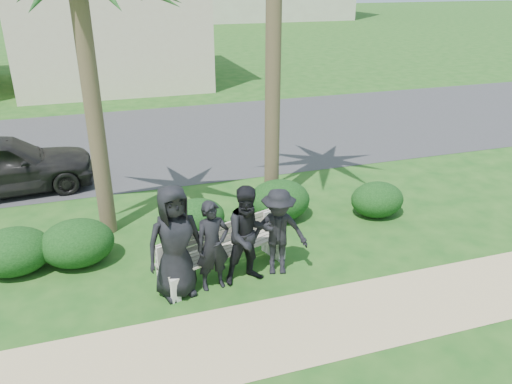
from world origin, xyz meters
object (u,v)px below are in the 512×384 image
(man_b, at_px, (213,246))
(car_a, at_px, (2,165))
(man_a, at_px, (175,242))
(man_d, at_px, (278,232))
(man_c, at_px, (249,235))
(park_bench, at_px, (224,254))

(man_b, bearing_deg, car_a, 117.88)
(man_b, bearing_deg, man_a, 173.01)
(man_a, bearing_deg, car_a, 109.26)
(car_a, bearing_deg, man_d, -141.64)
(man_c, distance_m, car_a, 6.88)
(man_a, distance_m, man_d, 1.76)
(man_d, bearing_deg, park_bench, 178.14)
(park_bench, relative_size, man_a, 1.30)
(park_bench, xyz_separation_m, car_a, (-4.03, 4.94, 0.33))
(man_c, bearing_deg, man_b, 175.95)
(man_b, distance_m, man_d, 1.15)
(man_a, bearing_deg, man_c, -11.14)
(man_b, relative_size, man_d, 0.99)
(man_c, xyz_separation_m, man_d, (0.54, 0.09, -0.08))
(man_a, bearing_deg, park_bench, 11.92)
(man_c, relative_size, man_d, 1.10)
(man_d, bearing_deg, man_a, -161.44)
(man_b, xyz_separation_m, car_a, (-3.76, 5.31, -0.08))
(man_d, bearing_deg, man_b, -159.95)
(man_c, bearing_deg, man_d, 5.53)
(park_bench, bearing_deg, man_b, -144.31)
(man_b, bearing_deg, man_c, -7.13)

